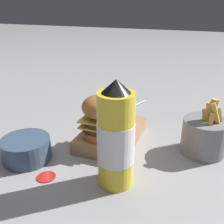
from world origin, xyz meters
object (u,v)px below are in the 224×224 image
side_bowl (26,148)px  serving_board (112,134)px  ketchup_bottle (116,139)px  fries_basket (204,136)px  burger (100,117)px  spoon (127,110)px

side_bowl → serving_board: bearing=135.3°
ketchup_bottle → side_bowl: bearing=-91.7°
fries_basket → side_bowl: bearing=-65.2°
serving_board → burger: burger is taller
side_bowl → spoon: 0.40m
fries_basket → side_bowl: size_ratio=1.27×
ketchup_bottle → fries_basket: (-0.19, 0.17, -0.06)m
ketchup_bottle → serving_board: bearing=-157.2°
fries_basket → spoon: size_ratio=0.89×
serving_board → ketchup_bottle: bearing=22.8°
ketchup_bottle → side_bowl: size_ratio=1.95×
fries_basket → serving_board: bearing=-84.7°
serving_board → fries_basket: (-0.02, 0.24, 0.03)m
serving_board → fries_basket: fries_basket is taller
serving_board → ketchup_bottle: size_ratio=0.96×
burger → ketchup_bottle: size_ratio=0.49×
burger → ketchup_bottle: 0.15m
burger → ketchup_bottle: bearing=36.0°
fries_basket → side_bowl: 0.44m
ketchup_bottle → spoon: (-0.38, -0.09, -0.10)m
serving_board → spoon: serving_board is taller
burger → fries_basket: 0.27m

